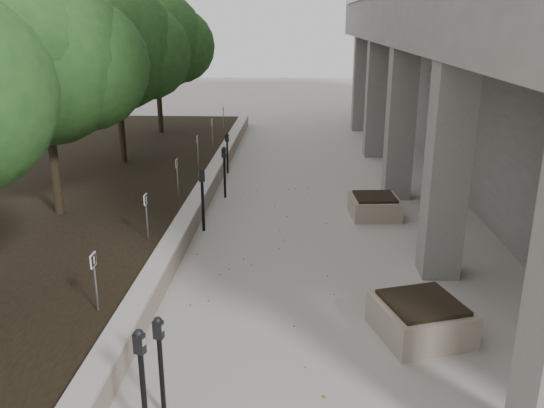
% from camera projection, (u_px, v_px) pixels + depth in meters
% --- Properties ---
extents(retaining_wall, '(0.39, 26.00, 0.50)m').
position_uv_depth(retaining_wall, '(196.00, 208.00, 13.90)').
color(retaining_wall, gray).
rests_on(retaining_wall, ground).
extents(planting_bed, '(7.00, 26.00, 0.40)m').
position_uv_depth(planting_bed, '(50.00, 207.00, 14.08)').
color(planting_bed, black).
rests_on(planting_bed, ground).
extents(crabapple_tree_3, '(4.60, 4.00, 5.44)m').
position_uv_depth(crabapple_tree_3, '(46.00, 95.00, 12.19)').
color(crabapple_tree_3, '#1F491C').
rests_on(crabapple_tree_3, planting_bed).
extents(crabapple_tree_4, '(4.60, 4.00, 5.44)m').
position_uv_depth(crabapple_tree_4, '(117.00, 74.00, 16.94)').
color(crabapple_tree_4, '#1F491C').
rests_on(crabapple_tree_4, planting_bed).
extents(crabapple_tree_5, '(4.60, 4.00, 5.44)m').
position_uv_depth(crabapple_tree_5, '(157.00, 62.00, 21.68)').
color(crabapple_tree_5, '#1F491C').
rests_on(crabapple_tree_5, planting_bed).
extents(parking_sign_3, '(0.04, 0.22, 0.96)m').
position_uv_depth(parking_sign_3, '(95.00, 283.00, 8.50)').
color(parking_sign_3, black).
rests_on(parking_sign_3, planting_bed).
extents(parking_sign_4, '(0.04, 0.22, 0.96)m').
position_uv_depth(parking_sign_4, '(147.00, 217.00, 11.35)').
color(parking_sign_4, black).
rests_on(parking_sign_4, planting_bed).
extents(parking_sign_5, '(0.04, 0.22, 0.96)m').
position_uv_depth(parking_sign_5, '(177.00, 178.00, 14.20)').
color(parking_sign_5, black).
rests_on(parking_sign_5, planting_bed).
extents(parking_sign_6, '(0.04, 0.22, 0.96)m').
position_uv_depth(parking_sign_6, '(198.00, 151.00, 17.05)').
color(parking_sign_6, black).
rests_on(parking_sign_6, planting_bed).
extents(parking_sign_7, '(0.04, 0.22, 0.96)m').
position_uv_depth(parking_sign_7, '(212.00, 133.00, 19.90)').
color(parking_sign_7, black).
rests_on(parking_sign_7, planting_bed).
extents(parking_sign_8, '(0.04, 0.22, 0.96)m').
position_uv_depth(parking_sign_8, '(223.00, 118.00, 22.75)').
color(parking_sign_8, black).
rests_on(parking_sign_8, planting_bed).
extents(parking_meter_1, '(0.15, 0.12, 1.37)m').
position_uv_depth(parking_meter_1, '(161.00, 367.00, 6.77)').
color(parking_meter_1, black).
rests_on(parking_meter_1, ground).
extents(parking_meter_2, '(0.17, 0.14, 1.44)m').
position_uv_depth(parking_meter_2, '(143.00, 385.00, 6.38)').
color(parking_meter_2, black).
rests_on(parking_meter_2, ground).
extents(parking_meter_3, '(0.17, 0.14, 1.50)m').
position_uv_depth(parking_meter_3, '(203.00, 200.00, 12.85)').
color(parking_meter_3, black).
rests_on(parking_meter_3, ground).
extents(parking_meter_4, '(0.16, 0.13, 1.43)m').
position_uv_depth(parking_meter_4, '(225.00, 172.00, 15.31)').
color(parking_meter_4, black).
rests_on(parking_meter_4, ground).
extents(parking_meter_5, '(0.15, 0.12, 1.29)m').
position_uv_depth(parking_meter_5, '(227.00, 153.00, 17.82)').
color(parking_meter_5, black).
rests_on(parking_meter_5, ground).
extents(planter_front, '(1.60, 1.60, 0.60)m').
position_uv_depth(planter_front, '(421.00, 318.00, 8.66)').
color(planter_front, gray).
rests_on(planter_front, ground).
extents(planter_back, '(1.24, 1.24, 0.54)m').
position_uv_depth(planter_back, '(374.00, 206.00, 13.97)').
color(planter_back, gray).
rests_on(planter_back, ground).
extents(berry_scatter, '(3.30, 14.10, 0.02)m').
position_uv_depth(berry_scatter, '(252.00, 292.00, 10.10)').
color(berry_scatter, maroon).
rests_on(berry_scatter, ground).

